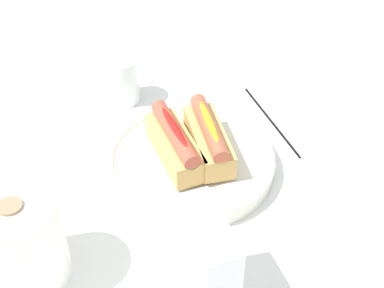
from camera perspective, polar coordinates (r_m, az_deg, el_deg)
ground_plane at (r=0.87m, az=-0.49°, el=-2.36°), size 2.40×2.40×0.00m
serving_bowl at (r=0.86m, az=-0.00°, el=-1.80°), size 0.27×0.27×0.03m
hotdog_front at (r=0.83m, az=1.81°, el=0.75°), size 0.16×0.10×0.06m
hotdog_back at (r=0.82m, az=-1.84°, el=0.07°), size 0.16×0.08×0.06m
water_glass at (r=1.01m, az=-7.71°, el=6.84°), size 0.07×0.07×0.09m
paper_towel_roll at (r=0.71m, az=-18.05°, el=-10.09°), size 0.11×0.11×0.13m
napkin_box at (r=0.65m, az=1.55°, el=-13.05°), size 0.12×0.07×0.15m
chopstick_near at (r=0.98m, az=8.60°, el=2.59°), size 0.21×0.06×0.01m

